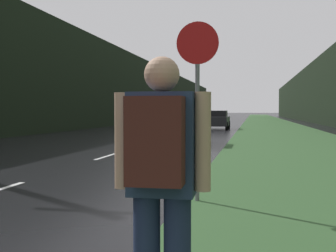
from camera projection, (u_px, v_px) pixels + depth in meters
The scene contains 9 objects.
grass_verge at pixel (274, 127), 37.94m from camera, with size 6.00×240.00×0.02m, color #33562D.
lane_stripe_c at pixel (112, 155), 13.95m from camera, with size 0.12×3.00×0.01m, color silver.
lane_stripe_d at pixel (158, 140), 20.81m from camera, with size 0.12×3.00×0.01m, color silver.
treeline_far_side at pixel (134, 91), 50.76m from camera, with size 2.00×140.00×7.78m, color black.
treeline_near_side at pixel (326, 91), 46.41m from camera, with size 2.00×140.00×7.35m, color black.
stop_sign at pixel (197, 92), 6.68m from camera, with size 0.67×0.07×2.87m.
hitchhiker_with_backpack at pixel (161, 178), 2.67m from camera, with size 0.63×0.43×1.81m.
car_passing_near at pixel (185, 127), 17.96m from camera, with size 1.85×4.46×1.50m.
car_passing_far at pixel (216, 120), 33.36m from camera, with size 2.01×4.35×1.47m.
Camera 1 is at (4.60, 0.93, 1.46)m, focal length 45.00 mm.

